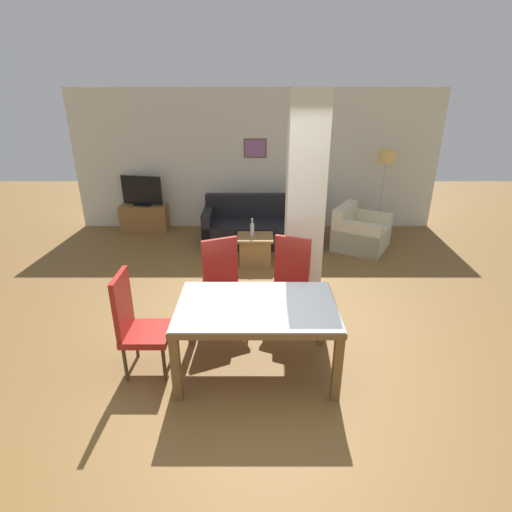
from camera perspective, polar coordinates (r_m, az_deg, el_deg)
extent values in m
plane|color=brown|center=(4.31, 0.01, -15.66)|extent=(18.00, 18.00, 0.00)
cube|color=beige|center=(8.13, -0.03, 13.43)|extent=(7.20, 0.06, 2.70)
cube|color=brown|center=(8.05, -0.19, 15.14)|extent=(0.44, 0.02, 0.36)
cube|color=#8C598C|center=(8.04, -0.19, 15.13)|extent=(0.40, 0.01, 0.32)
cube|color=beige|center=(5.13, 6.95, 7.63)|extent=(0.47, 0.38, 2.70)
cube|color=brown|center=(3.51, 0.03, -11.29)|extent=(1.56, 0.06, 0.06)
cube|color=brown|center=(4.31, 0.01, -4.35)|extent=(1.56, 0.06, 0.06)
cube|color=brown|center=(3.97, -10.94, -7.33)|extent=(0.06, 0.87, 0.06)
cube|color=brown|center=(3.98, 10.97, -7.32)|extent=(0.06, 0.87, 0.06)
cube|color=silver|center=(3.89, 0.02, -7.00)|extent=(1.54, 0.97, 0.01)
cube|color=brown|center=(3.82, -11.41, -15.53)|extent=(0.08, 0.08, 0.68)
cube|color=brown|center=(3.82, 11.46, -15.51)|extent=(0.08, 0.08, 0.68)
cube|color=brown|center=(4.53, -9.36, -8.58)|extent=(0.08, 0.08, 0.68)
cube|color=brown|center=(4.54, 9.37, -8.57)|extent=(0.08, 0.08, 0.68)
cube|color=maroon|center=(4.79, 4.22, -5.43)|extent=(0.60, 0.60, 0.07)
cube|color=maroon|center=(4.81, 5.13, -0.75)|extent=(0.42, 0.22, 0.62)
cylinder|color=#4D3920|center=(4.69, 5.60, -9.31)|extent=(0.04, 0.04, 0.38)
cylinder|color=#4D3920|center=(4.80, 1.23, -8.41)|extent=(0.04, 0.04, 0.38)
cylinder|color=#4D3920|center=(5.01, 6.93, -7.14)|extent=(0.04, 0.04, 0.38)
cylinder|color=#4D3920|center=(5.11, 2.81, -6.36)|extent=(0.04, 0.04, 0.38)
cube|color=maroon|center=(4.20, -15.34, -10.65)|extent=(0.46, 0.46, 0.07)
cube|color=maroon|center=(4.09, -18.63, -6.47)|extent=(0.05, 0.44, 0.62)
cylinder|color=#4D3920|center=(4.44, -12.00, -11.87)|extent=(0.04, 0.04, 0.38)
cylinder|color=#4D3920|center=(4.14, -13.04, -14.85)|extent=(0.04, 0.04, 0.38)
cylinder|color=#4D3920|center=(4.53, -16.81, -11.63)|extent=(0.04, 0.04, 0.38)
cylinder|color=#4D3920|center=(4.24, -18.22, -14.49)|extent=(0.04, 0.04, 0.38)
cube|color=maroon|center=(4.74, -4.26, -5.71)|extent=(0.61, 0.61, 0.07)
cube|color=maroon|center=(4.77, -5.23, -1.00)|extent=(0.42, 0.22, 0.62)
cylinder|color=#4D3920|center=(4.76, -1.21, -8.68)|extent=(0.04, 0.04, 0.38)
cylinder|color=#4D3920|center=(4.65, -5.58, -9.64)|extent=(0.04, 0.04, 0.38)
cylinder|color=#4D3920|center=(5.07, -2.91, -6.62)|extent=(0.04, 0.04, 0.38)
cylinder|color=#4D3920|center=(4.96, -7.03, -7.46)|extent=(0.04, 0.04, 0.38)
cube|color=black|center=(7.43, 0.46, 3.43)|extent=(2.05, 0.91, 0.42)
cube|color=black|center=(7.65, 0.44, 7.32)|extent=(2.05, 0.18, 0.42)
cube|color=black|center=(7.46, 7.75, 4.24)|extent=(0.16, 0.91, 0.65)
cube|color=black|center=(7.44, -6.84, 4.24)|extent=(0.16, 0.91, 0.65)
cube|color=beige|center=(7.43, 14.71, 2.58)|extent=(1.19, 1.21, 0.40)
cube|color=beige|center=(7.40, 12.51, 5.80)|extent=(0.61, 0.87, 0.36)
cube|color=beige|center=(7.75, 15.56, 4.09)|extent=(0.81, 0.55, 0.60)
cube|color=beige|center=(7.05, 13.93, 2.41)|extent=(0.81, 0.55, 0.60)
cube|color=olive|center=(6.51, -0.19, 2.68)|extent=(0.58, 0.48, 0.04)
cube|color=olive|center=(6.59, -0.18, 0.82)|extent=(0.50, 0.40, 0.42)
cylinder|color=#B2B7BC|center=(6.48, -0.61, 3.76)|extent=(0.07, 0.07, 0.21)
cylinder|color=#B2B7BC|center=(6.44, -0.61, 4.93)|extent=(0.03, 0.03, 0.07)
cylinder|color=#B7B7BC|center=(6.43, -0.62, 5.30)|extent=(0.03, 0.03, 0.01)
cube|color=olive|center=(8.41, -15.67, 5.29)|extent=(0.92, 0.40, 0.52)
cube|color=black|center=(8.34, -15.88, 7.10)|extent=(0.36, 0.27, 0.03)
cube|color=black|center=(8.27, -16.09, 9.05)|extent=(0.82, 0.23, 0.55)
cylinder|color=#B7B7BC|center=(8.28, 16.86, 3.03)|extent=(0.29, 0.29, 0.02)
cylinder|color=#B7B7BC|center=(8.08, 17.43, 7.76)|extent=(0.04, 0.04, 1.40)
cylinder|color=#E5BC66|center=(7.92, 18.13, 13.41)|extent=(0.32, 0.32, 0.22)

